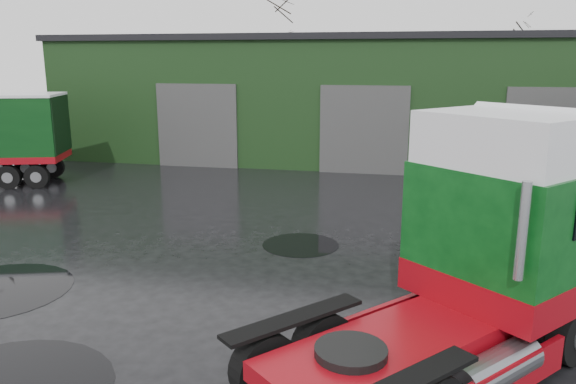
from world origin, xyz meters
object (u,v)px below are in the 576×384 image
Objects in this scene: tree_back_a at (274,64)px; warehouse at (373,96)px; tree_back_b at (499,80)px; hero_tractor at (433,255)px.

warehouse is at bearing -51.34° from tree_back_a.
warehouse is at bearing -128.66° from tree_back_b.
warehouse is 23.15m from hero_tractor.
hero_tractor is 34.70m from tree_back_a.
tree_back_a reaches higher than hero_tractor.
tree_back_b is (5.60, 33.00, 1.58)m from hero_tractor.
warehouse is 3.41× the size of tree_back_a.
tree_back_a is at bearing 180.00° from tree_back_b.
tree_back_b is at bearing 121.79° from hero_tractor.
warehouse is 12.90m from tree_back_a.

